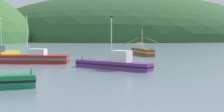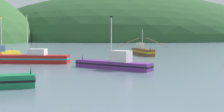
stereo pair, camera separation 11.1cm
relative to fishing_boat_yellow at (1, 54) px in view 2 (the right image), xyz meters
The scene contains 5 objects.
hill_mid_right 171.48m from the fishing_boat_yellow, 75.16° to the left, with size 213.11×170.49×66.10m, color #2D562D.
fishing_boat_yellow is the anchor object (origin of this frame).
fishing_boat_purple 26.52m from the fishing_boat_yellow, 42.68° to the right, with size 9.66×8.21×6.71m.
fishing_boat_brown 27.70m from the fishing_boat_yellow, ahead, with size 11.20×9.34×5.44m.
fishing_boat_red 12.66m from the fishing_boat_yellow, 51.61° to the right, with size 11.29×3.98×7.44m.
Camera 2 is at (-3.81, -13.32, 4.49)m, focal length 45.80 mm.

